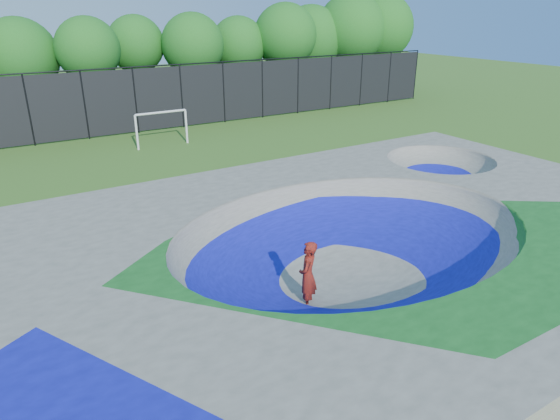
{
  "coord_description": "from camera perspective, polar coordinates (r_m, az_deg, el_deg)",
  "views": [
    {
      "loc": [
        -8.69,
        -9.99,
        7.3
      ],
      "look_at": [
        -0.67,
        3.0,
        1.1
      ],
      "focal_mm": 32.0,
      "sensor_mm": 36.0,
      "label": 1
    }
  ],
  "objects": [
    {
      "name": "ground",
      "position": [
        15.12,
        8.21,
        -7.02
      ],
      "size": [
        120.0,
        120.0,
        0.0
      ],
      "primitive_type": "plane",
      "color": "#315A19",
      "rests_on": "ground"
    },
    {
      "name": "skater",
      "position": [
        12.87,
        3.2,
        -7.52
      ],
      "size": [
        0.82,
        0.81,
        1.9
      ],
      "primitive_type": "imported",
      "rotation": [
        0.0,
        0.0,
        3.9
      ],
      "color": "red",
      "rests_on": "ground"
    },
    {
      "name": "treeline",
      "position": [
        37.37,
        -17.17,
        18.0
      ],
      "size": [
        53.56,
        7.75,
        8.62
      ],
      "color": "#472F23",
      "rests_on": "ground"
    },
    {
      "name": "fence",
      "position": [
        32.6,
        -16.21,
        12.07
      ],
      "size": [
        48.09,
        0.09,
        4.04
      ],
      "color": "black",
      "rests_on": "ground"
    },
    {
      "name": "skateboard",
      "position": [
        13.35,
        3.11,
        -10.97
      ],
      "size": [
        0.68,
        0.73,
        0.05
      ],
      "primitive_type": "cube",
      "rotation": [
        0.0,
        0.0,
        0.84
      ],
      "color": "black",
      "rests_on": "ground"
    },
    {
      "name": "skate_deck",
      "position": [
        14.77,
        8.37,
        -4.48
      ],
      "size": [
        22.0,
        14.0,
        1.5
      ],
      "primitive_type": "cube",
      "color": "gray",
      "rests_on": "ground"
    },
    {
      "name": "soccer_goal",
      "position": [
        29.03,
        -13.39,
        9.73
      ],
      "size": [
        3.0,
        0.12,
        1.98
      ],
      "color": "silver",
      "rests_on": "ground"
    }
  ]
}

